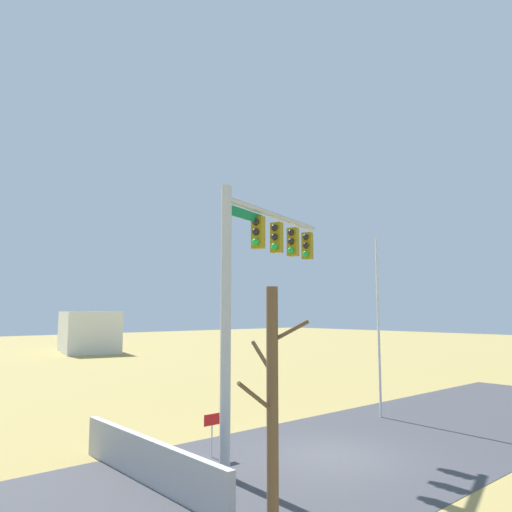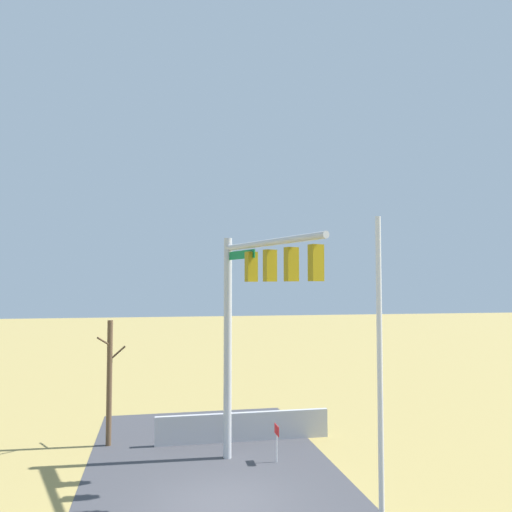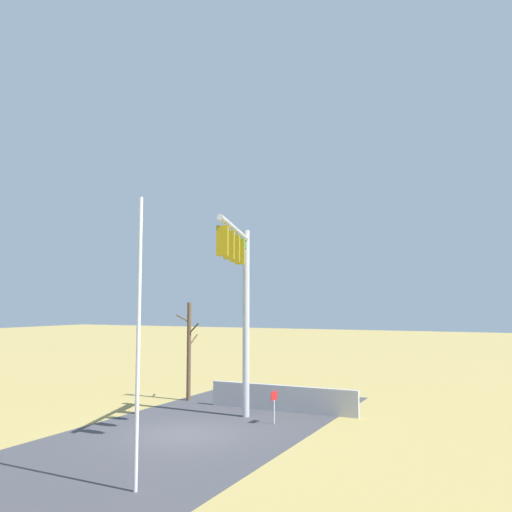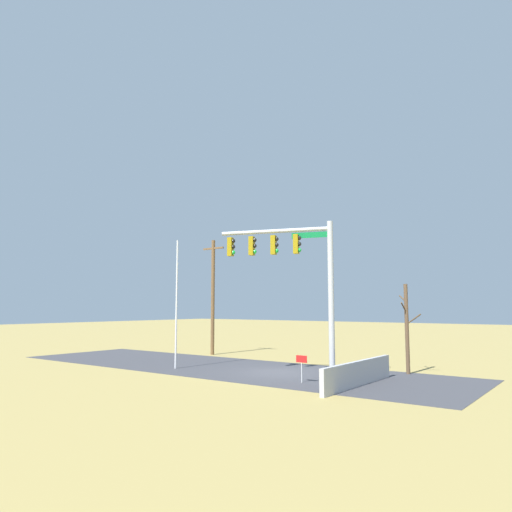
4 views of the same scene
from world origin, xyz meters
The scene contains 9 objects.
ground_plane centered at (0.00, 0.00, 0.00)m, with size 160.00×160.00×0.00m, color #9E894C.
road_surface centered at (-4.00, 0.00, 0.01)m, with size 28.00×8.00×0.01m, color #3D3D42.
sidewalk_corner centered at (4.50, -0.64, 0.00)m, with size 6.00×6.00×0.01m, color #B7B5AD.
retaining_fence centered at (5.21, -1.50, 0.54)m, with size 0.20×6.62×1.07m, color #A8A8AD.
signal_mast centered at (1.87, -1.17, 5.38)m, with size 5.51×1.99×7.55m.
flagpole centered at (-5.43, -2.13, 3.59)m, with size 0.10×0.10×7.18m, color silver.
utility_pole centered at (-8.97, 4.91, 4.30)m, with size 1.90×0.26×8.28m.
bare_tree centered at (5.68, 3.47, 2.36)m, with size 1.27×1.02×4.60m.
open_sign centered at (2.76, -2.20, 0.91)m, with size 0.56×0.04×1.22m.
Camera 4 is at (14.16, -21.07, 3.42)m, focal length 33.40 mm.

